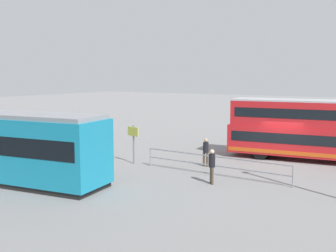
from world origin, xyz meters
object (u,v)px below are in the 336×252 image
Objects in this scene: pedestrian_near_railing at (206,150)px; info_sign at (133,138)px; double_decker_bus at (322,130)px; pedestrian_crossing at (212,164)px.

info_sign reaches higher than pedestrian_near_railing.
pedestrian_crossing is at bearing 67.61° from double_decker_bus.
pedestrian_crossing is (-2.02, 3.40, 0.04)m from pedestrian_near_railing.
double_decker_bus is 11.73m from info_sign.
info_sign is (9.63, 6.69, -0.36)m from double_decker_bus.
pedestrian_near_railing is 0.71× the size of info_sign.
pedestrian_crossing is (3.50, 8.50, -0.96)m from double_decker_bus.
pedestrian_crossing reaches higher than pedestrian_near_railing.
pedestrian_crossing is at bearing 163.59° from info_sign.
pedestrian_crossing is at bearing 120.76° from pedestrian_near_railing.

